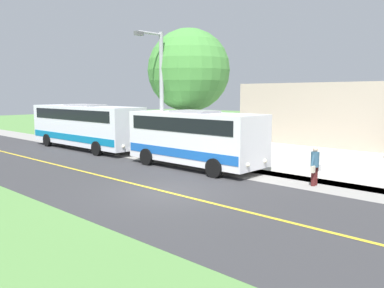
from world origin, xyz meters
The scene contains 10 objects.
ground_plane centered at (0.00, 0.00, 0.00)m, with size 120.00×120.00×0.00m, color #548442.
road_surface centered at (0.00, 0.00, 0.00)m, with size 8.00×100.00×0.01m, color #333335.
sidewalk centered at (-5.20, 0.00, 0.00)m, with size 2.40×100.00×0.01m, color gray.
parking_lot_surface centered at (-12.40, 3.00, 0.00)m, with size 14.00×36.00×0.01m, color #B2ADA3.
road_centre_line centered at (0.00, 0.00, 0.01)m, with size 0.16×100.00×0.00m, color gold.
shuttle_bus_front centered at (-4.56, -2.69, 1.63)m, with size 2.77×7.68×2.97m.
transit_bus_rear centered at (-4.52, -12.91, 1.70)m, with size 2.69×10.31×3.09m.
pedestrian_with_bags centered at (-4.96, 3.71, 0.88)m, with size 0.72×0.34×1.64m.
street_light_pole centered at (-4.87, -5.65, 4.01)m, with size 1.97×0.24×7.23m.
tree_curbside centered at (-7.40, -5.78, 5.22)m, with size 5.03×5.03×7.74m.
Camera 1 is at (10.26, 10.83, 3.83)m, focal length 36.59 mm.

